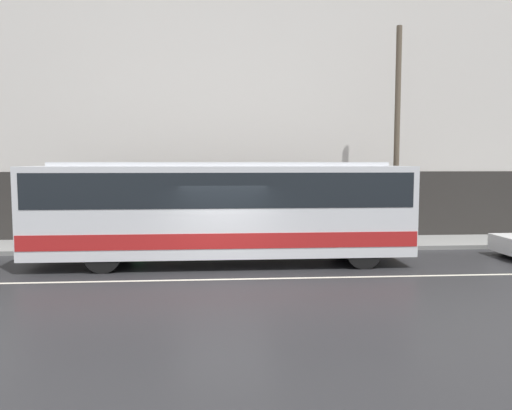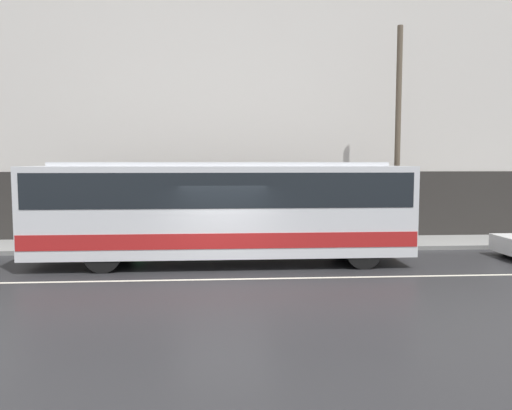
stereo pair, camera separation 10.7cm
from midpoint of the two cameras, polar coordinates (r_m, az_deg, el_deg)
name	(u,v)px [view 2 (the right image)]	position (r m, az deg, el deg)	size (l,w,h in m)	color
ground_plane	(224,279)	(13.67, -3.49, -8.49)	(60.00, 60.00, 0.00)	#262628
sidewalk	(223,244)	(18.89, -3.65, -4.53)	(60.00, 2.67, 0.16)	gray
building_facade	(222,75)	(20.42, -3.78, 14.66)	(60.00, 0.35, 13.70)	silver
lane_stripe	(224,279)	(13.67, -3.49, -8.47)	(54.00, 0.14, 0.01)	beige
transit_bus	(222,207)	(15.55, -3.75, -0.20)	(11.63, 2.53, 3.17)	silver
utility_pole_near	(398,136)	(19.29, 16.04, 7.58)	(0.21, 0.21, 7.96)	brown
pedestrian_waiting	(138,221)	(19.12, -13.20, -1.84)	(0.36, 0.36, 1.73)	#1E5933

